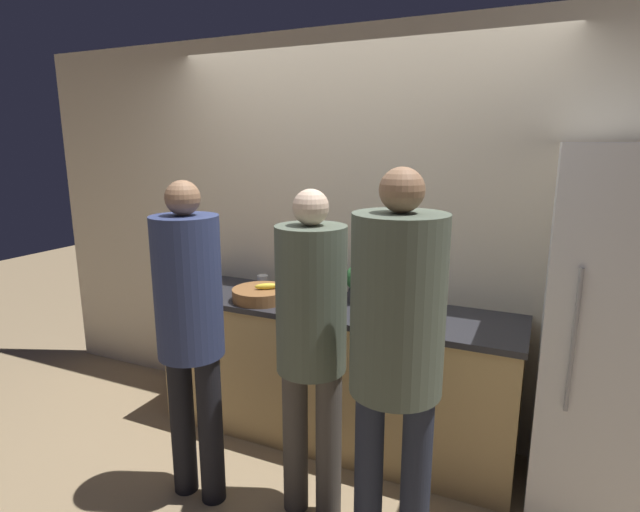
{
  "coord_description": "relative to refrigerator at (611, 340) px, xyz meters",
  "views": [
    {
      "loc": [
        1.15,
        -2.39,
        1.89
      ],
      "look_at": [
        0.0,
        0.14,
        1.26
      ],
      "focal_mm": 28.0,
      "sensor_mm": 36.0,
      "label": 1
    }
  ],
  "objects": [
    {
      "name": "ground_plane",
      "position": [
        -1.51,
        -0.29,
        -0.95
      ],
      "size": [
        14.0,
        14.0,
        0.0
      ],
      "primitive_type": "plane",
      "color": "#9E8460"
    },
    {
      "name": "wall_back",
      "position": [
        -1.51,
        0.37,
        0.35
      ],
      "size": [
        5.2,
        0.06,
        2.6
      ],
      "color": "beige",
      "rests_on": "ground_plane"
    },
    {
      "name": "counter",
      "position": [
        -1.51,
        0.06,
        -0.49
      ],
      "size": [
        2.28,
        0.64,
        0.91
      ],
      "color": "tan",
      "rests_on": "ground_plane"
    },
    {
      "name": "refrigerator",
      "position": [
        0.0,
        0.0,
        0.0
      ],
      "size": [
        0.63,
        0.72,
        1.9
      ],
      "color": "white",
      "rests_on": "ground_plane"
    },
    {
      "name": "person_left",
      "position": [
        -1.95,
        -0.77,
        0.07
      ],
      "size": [
        0.34,
        0.34,
        1.72
      ],
      "color": "black",
      "rests_on": "ground_plane"
    },
    {
      "name": "person_center",
      "position": [
        -1.33,
        -0.64,
        0.05
      ],
      "size": [
        0.34,
        0.34,
        1.69
      ],
      "color": "#4C4742",
      "rests_on": "ground_plane"
    },
    {
      "name": "person_right",
      "position": [
        -0.87,
        -0.79,
        0.16
      ],
      "size": [
        0.39,
        0.39,
        1.8
      ],
      "color": "#232838",
      "rests_on": "ground_plane"
    },
    {
      "name": "fruit_bowl",
      "position": [
        -1.96,
        -0.07,
        0.0
      ],
      "size": [
        0.36,
        0.36,
        0.12
      ],
      "color": "brown",
      "rests_on": "counter"
    },
    {
      "name": "utensil_crock",
      "position": [
        -1.88,
        0.18,
        0.05
      ],
      "size": [
        0.1,
        0.1,
        0.31
      ],
      "color": "#ADA393",
      "rests_on": "counter"
    },
    {
      "name": "bottle_dark",
      "position": [
        -1.67,
        0.19,
        0.05
      ],
      "size": [
        0.07,
        0.07,
        0.23
      ],
      "color": "#333338",
      "rests_on": "counter"
    },
    {
      "name": "cup_white",
      "position": [
        -2.12,
        0.23,
        0.0
      ],
      "size": [
        0.08,
        0.08,
        0.08
      ],
      "color": "white",
      "rests_on": "counter"
    },
    {
      "name": "cup_red",
      "position": [
        -1.22,
        0.1,
        0.01
      ],
      "size": [
        0.07,
        0.07,
        0.1
      ],
      "color": "#A33D33",
      "rests_on": "counter"
    },
    {
      "name": "potted_plant",
      "position": [
        -1.38,
        0.16,
        0.09
      ],
      "size": [
        0.18,
        0.18,
        0.25
      ],
      "color": "#3D3D42",
      "rests_on": "counter"
    }
  ]
}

